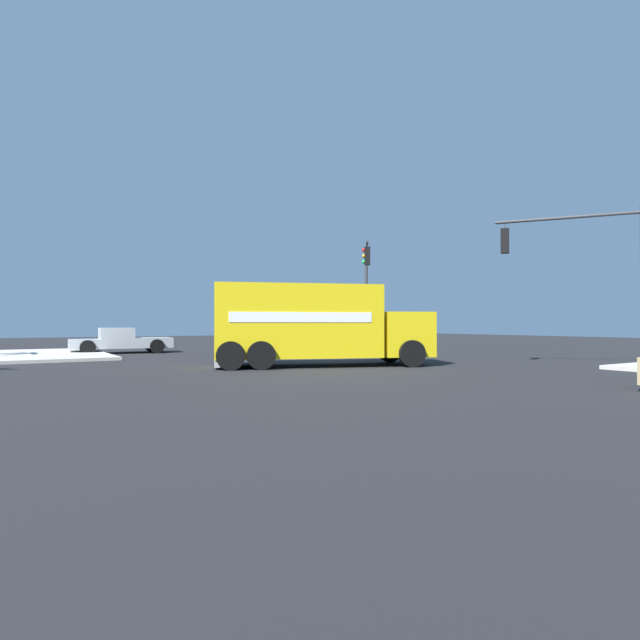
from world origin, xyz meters
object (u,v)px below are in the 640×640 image
Objects in this scene: delivery_truck at (314,324)px; traffic_light_secondary at (590,260)px; traffic_light_primary at (366,281)px; pickup_silver at (120,340)px.

delivery_truck is 10.30m from traffic_light_secondary.
traffic_light_secondary is (-12.96, -0.32, -0.15)m from traffic_light_primary.
traffic_light_primary reaches higher than pickup_silver.
traffic_light_primary is 1.09× the size of traffic_light_secondary.
traffic_light_secondary is 1.05× the size of pickup_silver.
traffic_light_primary reaches higher than traffic_light_secondary.
delivery_truck is 1.38× the size of traffic_light_primary.
traffic_light_secondary reaches higher than delivery_truck.
delivery_truck reaches higher than pickup_silver.
delivery_truck is 10.64m from traffic_light_primary.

